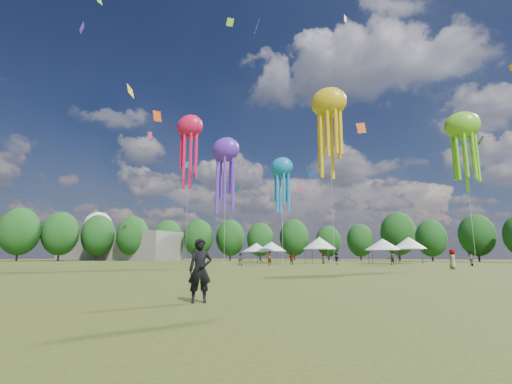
% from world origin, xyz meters
% --- Properties ---
extents(ground, '(300.00, 300.00, 0.00)m').
position_xyz_m(ground, '(0.00, 0.00, 0.00)').
color(ground, '#384416').
rests_on(ground, ground).
extents(observer_main, '(0.73, 0.70, 1.67)m').
position_xyz_m(observer_main, '(8.74, -1.28, 0.84)').
color(observer_main, black).
rests_on(observer_main, ground).
extents(spectator_near, '(0.80, 0.65, 1.57)m').
position_xyz_m(spectator_near, '(-9.25, 33.94, 0.79)').
color(spectator_near, gray).
rests_on(spectator_near, ground).
extents(spectators_far, '(25.11, 22.53, 1.91)m').
position_xyz_m(spectators_far, '(5.58, 42.57, 0.88)').
color(spectators_far, gray).
rests_on(spectators_far, ground).
extents(festival_tents, '(34.38, 12.30, 4.44)m').
position_xyz_m(festival_tents, '(-3.24, 55.05, 3.19)').
color(festival_tents, '#47474C').
rests_on(festival_tents, ground).
extents(show_kites, '(45.01, 11.27, 25.75)m').
position_xyz_m(show_kites, '(-6.59, 37.46, 18.05)').
color(show_kites, '#652CC7').
rests_on(show_kites, ground).
extents(small_kites, '(77.77, 57.37, 46.59)m').
position_xyz_m(small_kites, '(-0.67, 40.19, 29.00)').
color(small_kites, '#652CC7').
rests_on(small_kites, ground).
extents(treeline, '(201.57, 95.24, 13.43)m').
position_xyz_m(treeline, '(-3.87, 62.51, 6.54)').
color(treeline, '#38281C').
rests_on(treeline, ground).
extents(hangar, '(40.00, 12.00, 8.00)m').
position_xyz_m(hangar, '(-72.00, 72.00, 4.00)').
color(hangar, gray).
rests_on(hangar, ground).
extents(radome, '(9.00, 9.00, 16.00)m').
position_xyz_m(radome, '(-88.00, 78.00, 9.99)').
color(radome, white).
rests_on(radome, ground).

